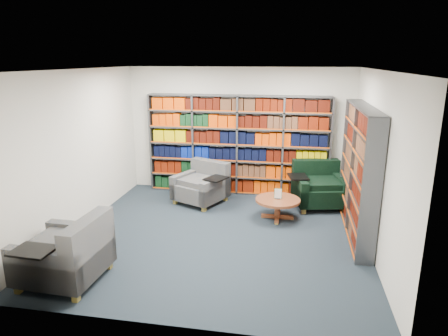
% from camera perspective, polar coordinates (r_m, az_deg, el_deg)
% --- Properties ---
extents(room_shell, '(5.02, 5.02, 2.82)m').
position_cam_1_polar(room_shell, '(6.58, -0.91, 1.58)').
color(room_shell, black).
rests_on(room_shell, ground).
extents(bookshelf_back, '(4.00, 0.28, 2.20)m').
position_cam_1_polar(bookshelf_back, '(8.90, 1.96, 3.22)').
color(bookshelf_back, '#47494F').
rests_on(bookshelf_back, ground).
extents(bookshelf_right, '(0.28, 2.50, 2.20)m').
position_cam_1_polar(bookshelf_right, '(7.21, 18.65, -0.49)').
color(bookshelf_right, '#47494F').
rests_on(bookshelf_right, ground).
extents(chair_teal_left, '(1.25, 1.23, 0.85)m').
position_cam_1_polar(chair_teal_left, '(8.54, -3.00, -2.57)').
color(chair_teal_left, '#10213F').
rests_on(chair_teal_left, ground).
extents(chair_green_right, '(1.27, 1.17, 0.90)m').
position_cam_1_polar(chair_green_right, '(8.56, 13.29, -2.79)').
color(chair_green_right, black).
rests_on(chair_green_right, ground).
extents(chair_teal_front, '(1.07, 1.23, 0.93)m').
position_cam_1_polar(chair_teal_front, '(5.93, -21.15, -11.66)').
color(chair_teal_front, '#10213F').
rests_on(chair_teal_front, ground).
extents(coffee_table, '(0.85, 0.85, 0.60)m').
position_cam_1_polar(coffee_table, '(7.68, 7.69, -4.96)').
color(coffee_table, brown).
rests_on(coffee_table, ground).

